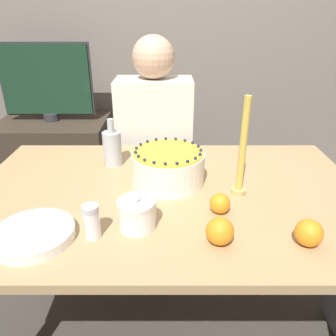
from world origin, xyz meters
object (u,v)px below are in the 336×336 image
object	(u,v)px
cake	(168,167)
bottle	(112,148)
candle	(242,155)
sugar_bowl	(137,214)
tv_monitor	(46,81)
person_man_blue_shirt	(155,164)
sugar_shaker	(91,221)

from	to	relation	value
cake	bottle	size ratio (longest dim) A/B	1.35
cake	candle	xyz separation A→B (m)	(0.25, -0.09, 0.09)
sugar_bowl	bottle	world-z (taller)	bottle
candle	tv_monitor	world-z (taller)	tv_monitor
candle	cake	bearing A→B (deg)	161.21
person_man_blue_shirt	tv_monitor	size ratio (longest dim) A/B	2.07
sugar_bowl	bottle	bearing A→B (deg)	107.37
cake	person_man_blue_shirt	distance (m)	0.64
cake	person_man_blue_shirt	world-z (taller)	person_man_blue_shirt
sugar_shaker	tv_monitor	bearing A→B (deg)	112.60
person_man_blue_shirt	tv_monitor	bearing A→B (deg)	-31.52
sugar_shaker	person_man_blue_shirt	world-z (taller)	person_man_blue_shirt
bottle	tv_monitor	world-z (taller)	tv_monitor
candle	tv_monitor	bearing A→B (deg)	133.20
sugar_bowl	candle	bearing A→B (deg)	30.61
cake	candle	world-z (taller)	candle
candle	tv_monitor	size ratio (longest dim) A/B	0.60
sugar_bowl	sugar_shaker	world-z (taller)	sugar_bowl
cake	sugar_bowl	world-z (taller)	cake
sugar_shaker	person_man_blue_shirt	xyz separation A→B (m)	(0.15, 0.92, -0.25)
tv_monitor	cake	bearing A→B (deg)	-52.40
candle	person_man_blue_shirt	world-z (taller)	person_man_blue_shirt
sugar_shaker	person_man_blue_shirt	distance (m)	0.97
sugar_shaker	bottle	bearing A→B (deg)	91.86
cake	bottle	world-z (taller)	bottle
sugar_shaker	tv_monitor	distance (m)	1.48
cake	person_man_blue_shirt	size ratio (longest dim) A/B	0.22
sugar_bowl	sugar_shaker	distance (m)	0.13
cake	bottle	xyz separation A→B (m)	(-0.24, 0.16, 0.01)
sugar_shaker	person_man_blue_shirt	size ratio (longest dim) A/B	0.09
bottle	cake	bearing A→B (deg)	-34.43
bottle	tv_monitor	xyz separation A→B (m)	(-0.55, 0.86, 0.11)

